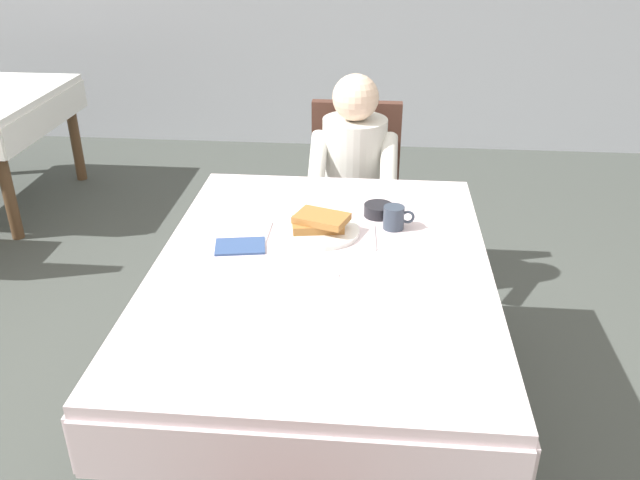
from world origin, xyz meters
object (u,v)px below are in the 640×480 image
Objects in this scene: chair_diner at (354,186)px; knife_right_of_plate at (373,237)px; dining_table_main at (322,286)px; spoon_near_edge at (316,274)px; bowl_butter at (378,210)px; breakfast_stack at (320,222)px; fork_left_of_plate at (267,233)px; plate_breakfast at (320,231)px; diner_person at (354,171)px; cup_coffee at (394,218)px.

chair_diner reaches higher than knife_right_of_plate.
spoon_near_edge is (-0.01, -0.08, 0.09)m from dining_table_main.
knife_right_of_plate and spoon_near_edge have the same top height.
bowl_butter is 0.19m from knife_right_of_plate.
breakfast_stack is 0.19m from fork_left_of_plate.
dining_table_main is 1.18m from chair_diner.
diner_person is at bearing 83.83° from plate_breakfast.
bowl_butter is (0.12, -0.79, 0.23)m from chair_diner.
plate_breakfast is at bearing 83.83° from diner_person.
diner_person reaches higher than knife_right_of_plate.
chair_diner is 8.45× the size of bowl_butter.
dining_table_main is at bearing 82.83° from spoon_near_edge.
breakfast_stack reaches higher than bowl_butter.
knife_right_of_plate is at bearing 96.07° from chair_diner.
diner_person is at bearing 100.65° from bowl_butter.
chair_diner is 3.32× the size of plate_breakfast.
diner_person is 7.47× the size of spoon_near_edge.
plate_breakfast is at bearing 96.40° from dining_table_main.
cup_coffee is 0.12m from bowl_butter.
diner_person is 0.81m from breakfast_stack.
cup_coffee is at bearing 13.71° from plate_breakfast.
fork_left_of_plate is (-0.19, -0.02, -0.01)m from plate_breakfast.
breakfast_stack reaches higher than plate_breakfast.
dining_table_main is 0.24m from plate_breakfast.
cup_coffee reaches higher than dining_table_main.
diner_person is at bearing 90.00° from chair_diner.
bowl_butter is (-0.06, 0.10, -0.02)m from cup_coffee.
cup_coffee reaches higher than spoon_near_edge.
dining_table_main is 10.16× the size of spoon_near_edge.
fork_left_of_plate is 0.90× the size of knife_right_of_plate.
bowl_butter reaches higher than dining_table_main.
plate_breakfast reaches higher than dining_table_main.
chair_diner is 5.17× the size of fork_left_of_plate.
diner_person is 4.00× the size of plate_breakfast.
bowl_butter is 0.73× the size of spoon_near_edge.
diner_person is at bearing 87.88° from spoon_near_edge.
breakfast_stack reaches higher than spoon_near_edge.
chair_diner is at bearing 3.17° from knife_right_of_plate.
plate_breakfast is at bearing 94.07° from spoon_near_edge.
chair_diner is 0.83× the size of diner_person.
dining_table_main is 0.39m from cup_coffee.
diner_person is at bearing 103.49° from cup_coffee.
diner_person is at bearing 4.31° from knife_right_of_plate.
breakfast_stack is (-0.09, -0.80, 0.12)m from diner_person.
spoon_near_edge is at bearing -87.17° from breakfast_stack.
plate_breakfast is 2.55× the size of bowl_butter.
cup_coffee is 0.12m from knife_right_of_plate.
diner_person is 5.60× the size of knife_right_of_plate.
chair_diner is 4.65× the size of knife_right_of_plate.
dining_table_main is 7.62× the size of knife_right_of_plate.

